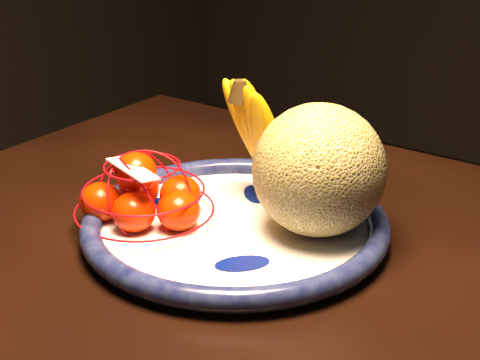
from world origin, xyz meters
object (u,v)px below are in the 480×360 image
Objects in this scene: fruit_bowl at (235,225)px; mandarin_bag at (144,196)px; cantaloupe at (319,170)px; banana_bunch at (262,133)px.

fruit_bowl is 1.80× the size of mandarin_bag.
mandarin_bag is (-0.10, -0.05, 0.03)m from fruit_bowl.
cantaloupe is at bearing 27.72° from fruit_bowl.
mandarin_bag reaches higher than fruit_bowl.
banana_bunch reaches higher than mandarin_bag.
cantaloupe is 0.89× the size of banana_bunch.
cantaloupe is 0.12m from banana_bunch.
banana_bunch is at bearing 103.56° from fruit_bowl.
banana_bunch is (-0.02, 0.09, 0.09)m from fruit_bowl.
mandarin_bag is at bearing -153.13° from cantaloupe.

